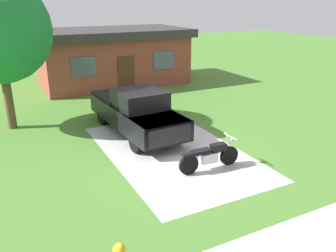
% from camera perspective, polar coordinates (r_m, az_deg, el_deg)
% --- Properties ---
extents(ground_plane, '(80.00, 80.00, 0.00)m').
position_cam_1_polar(ground_plane, '(12.80, 0.71, -4.15)').
color(ground_plane, '#4C8030').
extents(driveway_pad, '(4.53, 7.53, 0.01)m').
position_cam_1_polar(driveway_pad, '(12.80, 0.71, -4.14)').
color(driveway_pad, '#BEBEBE').
rests_on(driveway_pad, ground).
extents(sidewalk_strip, '(36.00, 1.80, 0.01)m').
position_cam_1_polar(sidewalk_strip, '(8.72, 20.44, -18.44)').
color(sidewalk_strip, silver).
rests_on(sidewalk_strip, ground).
extents(motorcycle, '(2.21, 0.70, 1.09)m').
position_cam_1_polar(motorcycle, '(11.39, 6.92, -4.91)').
color(motorcycle, black).
rests_on(motorcycle, ground).
extents(pickup_truck, '(2.28, 5.72, 1.90)m').
position_cam_1_polar(pickup_truck, '(14.36, -5.40, 2.56)').
color(pickup_truck, black).
rests_on(pickup_truck, ground).
extents(neighbor_house, '(9.60, 5.60, 3.50)m').
position_cam_1_polar(neighbor_house, '(23.36, -9.16, 11.30)').
color(neighbor_house, brown).
rests_on(neighbor_house, ground).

